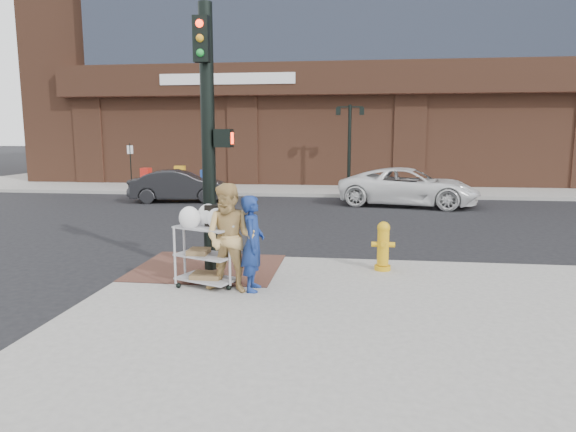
# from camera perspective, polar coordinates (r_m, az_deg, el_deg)

# --- Properties ---
(ground) EXTENTS (220.00, 220.00, 0.00)m
(ground) POSITION_cam_1_polar(r_m,az_deg,el_deg) (9.43, -6.87, -8.10)
(ground) COLOR black
(ground) RESTS_ON ground
(sidewalk_far) EXTENTS (65.00, 36.00, 0.15)m
(sidewalk_far) POSITION_cam_1_polar(r_m,az_deg,el_deg) (42.08, 21.51, 4.74)
(sidewalk_far) COLOR gray
(sidewalk_far) RESTS_ON ground
(brick_curb_ramp) EXTENTS (2.80, 2.40, 0.01)m
(brick_curb_ramp) POSITION_cam_1_polar(r_m,az_deg,el_deg) (10.38, -8.89, -5.65)
(brick_curb_ramp) COLOR brown
(brick_curb_ramp) RESTS_ON sidewalk_near
(lamp_post) EXTENTS (1.32, 0.22, 4.00)m
(lamp_post) POSITION_cam_1_polar(r_m,az_deg,el_deg) (24.73, 6.85, 8.63)
(lamp_post) COLOR black
(lamp_post) RESTS_ON sidewalk_far
(parking_sign) EXTENTS (0.05, 0.05, 2.20)m
(parking_sign) POSITION_cam_1_polar(r_m,az_deg,el_deg) (26.10, -17.07, 5.31)
(parking_sign) COLOR black
(parking_sign) RESTS_ON sidewalk_far
(traffic_signal_pole) EXTENTS (0.61, 0.51, 5.00)m
(traffic_signal_pole) POSITION_cam_1_polar(r_m,az_deg,el_deg) (9.89, -8.79, 9.30)
(traffic_signal_pole) COLOR black
(traffic_signal_pole) RESTS_ON sidewalk_near
(woman_blue) EXTENTS (0.42, 0.61, 1.62)m
(woman_blue) POSITION_cam_1_polar(r_m,az_deg,el_deg) (8.65, -3.93, -3.04)
(woman_blue) COLOR navy
(woman_blue) RESTS_ON sidewalk_near
(pedestrian_tan) EXTENTS (0.97, 0.80, 1.83)m
(pedestrian_tan) POSITION_cam_1_polar(r_m,az_deg,el_deg) (8.57, -6.44, -2.48)
(pedestrian_tan) COLOR tan
(pedestrian_tan) RESTS_ON sidewalk_near
(sedan_dark) EXTENTS (4.20, 2.11, 1.32)m
(sedan_dark) POSITION_cam_1_polar(r_m,az_deg,el_deg) (21.77, -11.97, 3.29)
(sedan_dark) COLOR black
(sedan_dark) RESTS_ON ground
(minivan_white) EXTENTS (5.72, 3.49, 1.48)m
(minivan_white) POSITION_cam_1_polar(r_m,az_deg,el_deg) (20.67, 13.26, 3.17)
(minivan_white) COLOR white
(minivan_white) RESTS_ON ground
(utility_cart) EXTENTS (1.17, 0.92, 1.43)m
(utility_cart) POSITION_cam_1_polar(r_m,az_deg,el_deg) (9.03, -9.08, -3.69)
(utility_cart) COLOR #A1A1A7
(utility_cart) RESTS_ON sidewalk_near
(fire_hydrant) EXTENTS (0.45, 0.32, 0.96)m
(fire_hydrant) POSITION_cam_1_polar(r_m,az_deg,el_deg) (10.14, 10.52, -3.23)
(fire_hydrant) COLOR gold
(fire_hydrant) RESTS_ON sidewalk_near
(newsbox_red) EXTENTS (0.47, 0.44, 1.03)m
(newsbox_red) POSITION_cam_1_polar(r_m,az_deg,el_deg) (25.78, -15.47, 4.03)
(newsbox_red) COLOR red
(newsbox_red) RESTS_ON sidewalk_far
(newsbox_yellow) EXTENTS (0.54, 0.51, 1.15)m
(newsbox_yellow) POSITION_cam_1_polar(r_m,az_deg,el_deg) (25.00, -11.89, 4.16)
(newsbox_yellow) COLOR orange
(newsbox_yellow) RESTS_ON sidewalk_far
(newsbox_blue) EXTENTS (0.45, 0.42, 0.92)m
(newsbox_blue) POSITION_cam_1_polar(r_m,az_deg,el_deg) (25.52, -9.16, 4.07)
(newsbox_blue) COLOR #163A95
(newsbox_blue) RESTS_ON sidewalk_far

